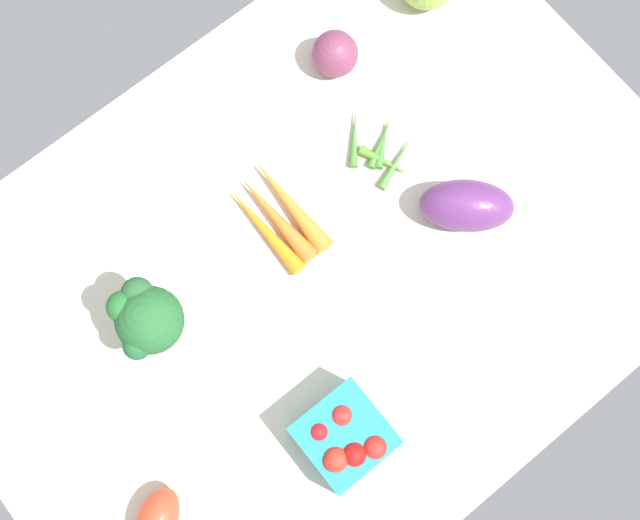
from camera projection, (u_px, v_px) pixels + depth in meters
The scene contains 7 objects.
tablecloth at pixel (320, 265), 115.44cm from camera, with size 104.00×76.00×2.00cm, color beige.
berry_basket at pixel (344, 438), 104.90cm from camera, with size 10.44×10.44×7.98cm.
eggplant at pixel (466, 206), 112.73cm from camera, with size 13.01×7.20×7.20cm, color #653170.
broccoli_head at pixel (147, 319), 104.07cm from camera, with size 9.30×9.84×13.09cm.
okra_pile at pixel (380, 150), 117.80cm from camera, with size 10.09×13.43×1.51cm.
carrot_bunch at pixel (278, 215), 114.75cm from camera, with size 8.01×16.43×2.91cm.
red_onion_near_basket at pixel (335, 54), 118.49cm from camera, with size 6.78×6.78×6.78cm, color #7D3755.
Camera 1 is at (17.09, 21.22, 113.18)cm, focal length 46.36 mm.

